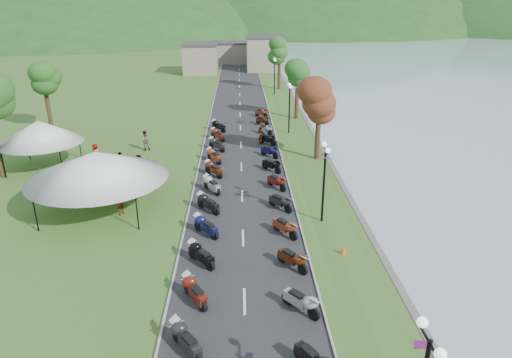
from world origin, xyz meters
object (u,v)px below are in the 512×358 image
object	(u,v)px
pedestrian_a	(122,214)
pedestrian_c	(61,191)
vendor_tent_main	(99,181)
pedestrian_b	(146,150)

from	to	relation	value
pedestrian_a	pedestrian_c	bearing A→B (deg)	80.31
vendor_tent_main	pedestrian_a	world-z (taller)	vendor_tent_main
vendor_tent_main	pedestrian_c	distance (m)	5.40
pedestrian_a	pedestrian_b	size ratio (longest dim) A/B	0.91
pedestrian_b	pedestrian_c	world-z (taller)	pedestrian_c
vendor_tent_main	pedestrian_c	xyz separation A→B (m)	(-3.87, 3.20, -2.00)
vendor_tent_main	pedestrian_c	world-z (taller)	vendor_tent_main
vendor_tent_main	pedestrian_a	distance (m)	2.64
pedestrian_b	pedestrian_a	bearing A→B (deg)	73.99
pedestrian_a	vendor_tent_main	bearing A→B (deg)	87.00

